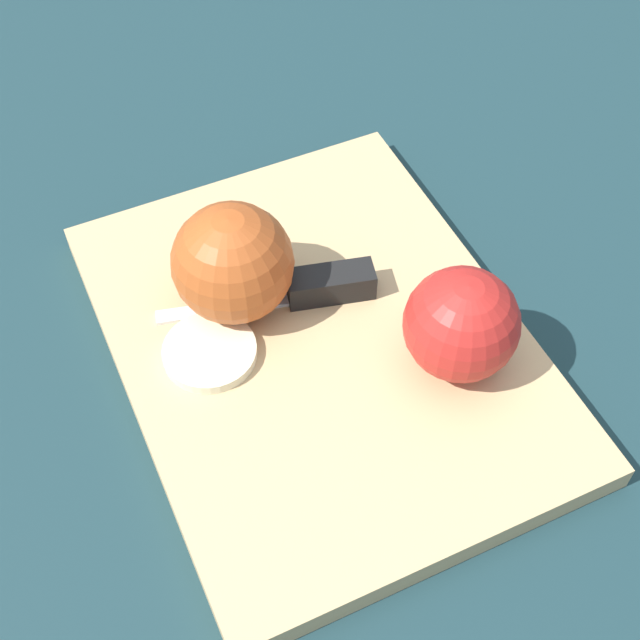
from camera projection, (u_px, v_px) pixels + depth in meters
ground_plane at (320, 355)px, 0.63m from camera, size 4.00×4.00×0.00m
cutting_board at (320, 346)px, 0.62m from camera, size 0.39×0.32×0.02m
apple_half_left at (461, 324)px, 0.57m from camera, size 0.08×0.08×0.08m
apple_half_right at (232, 263)px, 0.60m from camera, size 0.08×0.08×0.08m
knife at (321, 286)px, 0.63m from camera, size 0.03×0.16×0.02m
apple_slice at (210, 352)px, 0.60m from camera, size 0.06×0.06×0.01m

